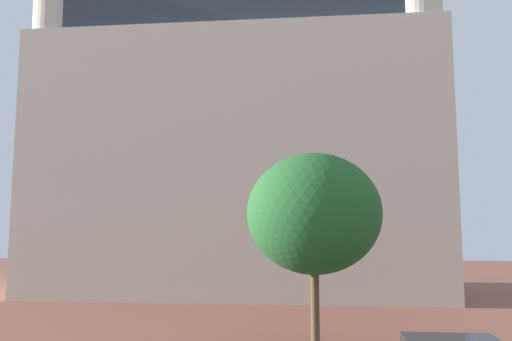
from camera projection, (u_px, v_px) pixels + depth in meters
landmark_building at (241, 142)px, 36.20m from camera, size 26.67×12.99×35.08m
tree_curb_far at (314, 214)px, 17.95m from camera, size 4.76×4.76×6.96m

